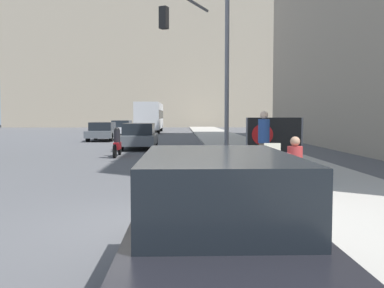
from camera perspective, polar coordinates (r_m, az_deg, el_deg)
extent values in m
plane|color=#4F4F51|center=(7.21, -3.56, -10.92)|extent=(160.00, 160.00, 0.00)
cube|color=#A8A399|center=(22.31, 7.26, -0.78)|extent=(3.91, 90.00, 0.14)
cube|color=tan|center=(76.48, -3.47, 16.41)|extent=(52.00, 12.00, 37.17)
cylinder|color=#474C56|center=(9.67, 12.78, -4.96)|extent=(0.03, 0.03, 0.47)
cylinder|color=#474C56|center=(9.77, 14.89, -4.91)|extent=(0.03, 0.03, 0.47)
cylinder|color=#474C56|center=(10.03, 12.25, -4.65)|extent=(0.03, 0.03, 0.47)
cylinder|color=#474C56|center=(10.12, 14.29, -4.60)|extent=(0.03, 0.03, 0.47)
cube|color=navy|center=(9.86, 13.58, -3.38)|extent=(0.40, 0.40, 0.02)
cube|color=navy|center=(10.02, 13.31, -2.12)|extent=(0.40, 0.02, 0.38)
cylinder|color=#424247|center=(9.70, 13.84, -2.91)|extent=(0.18, 0.42, 0.18)
cylinder|color=#424247|center=(9.54, 14.14, -5.10)|extent=(0.16, 0.16, 0.47)
cube|color=black|center=(9.52, 14.22, -6.24)|extent=(0.20, 0.28, 0.10)
cylinder|color=#B23333|center=(9.86, 13.56, -1.81)|extent=(0.34, 0.34, 0.52)
sphere|color=tan|center=(9.84, 13.59, 0.34)|extent=(0.22, 0.22, 0.22)
cylinder|color=#B23333|center=(9.70, 11.82, -1.40)|extent=(0.45, 0.09, 0.09)
cube|color=#EAE5C6|center=(9.65, 10.65, -1.06)|extent=(0.37, 0.02, 0.40)
cube|color=#AD1414|center=(9.64, 10.67, -1.06)|extent=(0.28, 0.01, 0.10)
cylinder|color=#756651|center=(12.82, 9.53, -1.84)|extent=(0.28, 0.28, 0.89)
cylinder|color=navy|center=(12.77, 9.56, 1.72)|extent=(0.34, 0.34, 0.70)
sphere|color=beige|center=(12.76, 9.59, 3.82)|extent=(0.23, 0.23, 0.23)
cylinder|color=slate|center=(13.63, 7.32, 0.08)|extent=(0.06, 0.06, 1.63)
cylinder|color=slate|center=(14.01, 14.45, 0.09)|extent=(0.06, 0.06, 1.63)
cube|color=black|center=(13.79, 10.94, 0.29)|extent=(1.76, 0.02, 1.53)
cylinder|color=red|center=(13.68, 9.38, 1.25)|extent=(0.68, 0.01, 0.68)
cylinder|color=slate|center=(15.86, 4.67, 8.86)|extent=(0.16, 0.16, 6.20)
cylinder|color=slate|center=(16.81, 0.34, 18.27)|extent=(1.21, 2.38, 0.11)
cube|color=black|center=(17.25, -3.77, 16.45)|extent=(0.40, 0.40, 0.84)
sphere|color=green|center=(17.19, -3.77, 15.54)|extent=(0.18, 0.18, 0.18)
cube|color=black|center=(4.67, 3.12, -12.22)|extent=(1.70, 4.80, 0.54)
cube|color=black|center=(4.36, 3.36, -5.47)|extent=(1.46, 2.49, 0.64)
cylinder|color=black|center=(6.16, -5.07, -10.41)|extent=(0.22, 0.64, 0.64)
cylinder|color=black|center=(6.25, 8.84, -10.23)|extent=(0.22, 0.64, 0.64)
cube|color=#565B60|center=(23.98, -7.04, 0.65)|extent=(1.87, 4.55, 0.53)
cube|color=black|center=(23.78, -7.09, 2.01)|extent=(1.61, 2.37, 0.63)
cylinder|color=black|center=(25.48, -8.58, 0.33)|extent=(0.22, 0.64, 0.64)
cylinder|color=black|center=(25.34, -4.88, 0.34)|extent=(0.22, 0.64, 0.64)
cylinder|color=black|center=(22.69, -9.44, -0.10)|extent=(0.22, 0.64, 0.64)
cylinder|color=black|center=(22.53, -5.28, -0.09)|extent=(0.22, 0.64, 0.64)
cube|color=#565B60|center=(32.41, -11.78, 1.37)|extent=(1.86, 4.59, 0.49)
cube|color=black|center=(32.21, -11.85, 2.33)|extent=(1.60, 2.39, 0.60)
cylinder|color=black|center=(33.96, -12.72, 1.13)|extent=(0.22, 0.64, 0.64)
cylinder|color=black|center=(33.69, -9.98, 1.14)|extent=(0.22, 0.64, 0.64)
cylinder|color=black|center=(31.18, -13.72, 0.88)|extent=(0.22, 0.64, 0.64)
cylinder|color=black|center=(30.88, -10.74, 0.90)|extent=(0.22, 0.64, 0.64)
cube|color=silver|center=(40.64, -9.29, 1.89)|extent=(1.84, 4.72, 0.52)
cube|color=black|center=(40.44, -9.33, 2.69)|extent=(1.58, 2.45, 0.62)
cylinder|color=black|center=(42.21, -10.11, 1.66)|extent=(0.22, 0.64, 0.64)
cylinder|color=black|center=(42.01, -7.93, 1.67)|extent=(0.22, 0.64, 0.64)
cylinder|color=black|center=(39.32, -10.73, 1.50)|extent=(0.22, 0.64, 0.64)
cylinder|color=black|center=(39.10, -8.39, 1.51)|extent=(0.22, 0.64, 0.64)
cube|color=silver|center=(47.63, -5.62, 3.75)|extent=(2.47, 11.43, 2.78)
cube|color=black|center=(47.63, -5.62, 3.95)|extent=(2.49, 10.86, 0.90)
cylinder|color=black|center=(51.26, -6.55, 2.28)|extent=(0.30, 1.04, 1.04)
cylinder|color=black|center=(51.13, -4.13, 2.29)|extent=(0.30, 1.04, 1.04)
cylinder|color=black|center=(44.21, -7.33, 2.04)|extent=(0.30, 1.04, 1.04)
cylinder|color=black|center=(44.05, -4.52, 2.05)|extent=(0.30, 1.04, 1.04)
cube|color=maroon|center=(19.56, -9.93, -0.24)|extent=(0.24, 0.93, 0.32)
cylinder|color=black|center=(19.49, -9.97, 0.91)|extent=(0.28, 0.28, 0.63)
sphere|color=black|center=(19.48, -9.98, 1.88)|extent=(0.24, 0.24, 0.24)
cylinder|color=black|center=(20.34, -9.62, -0.59)|extent=(0.10, 0.60, 0.60)
cylinder|color=black|center=(18.81, -10.26, -0.95)|extent=(0.10, 0.60, 0.60)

